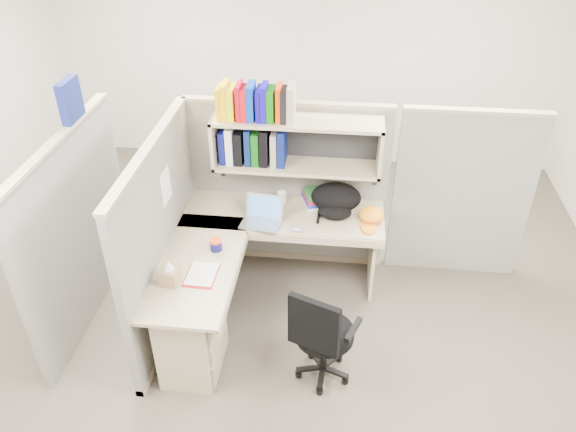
# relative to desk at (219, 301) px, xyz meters

# --- Properties ---
(ground) EXTENTS (6.00, 6.00, 0.00)m
(ground) POSITION_rel_desk_xyz_m (0.41, 0.29, -0.44)
(ground) COLOR #37312A
(ground) RESTS_ON ground
(room_shell) EXTENTS (6.00, 6.00, 6.00)m
(room_shell) POSITION_rel_desk_xyz_m (0.41, 0.29, 1.18)
(room_shell) COLOR #B6B0A5
(room_shell) RESTS_ON ground
(cubicle) EXTENTS (3.79, 1.84, 1.95)m
(cubicle) POSITION_rel_desk_xyz_m (0.04, 0.74, 0.47)
(cubicle) COLOR slate
(cubicle) RESTS_ON ground
(desk) EXTENTS (1.74, 1.75, 0.73)m
(desk) POSITION_rel_desk_xyz_m (0.00, 0.00, 0.00)
(desk) COLOR gray
(desk) RESTS_ON ground
(laptop) EXTENTS (0.37, 0.37, 0.23)m
(laptop) POSITION_rel_desk_xyz_m (0.24, 0.66, 0.41)
(laptop) COLOR #AEADB2
(laptop) RESTS_ON desk
(backpack) EXTENTS (0.51, 0.45, 0.26)m
(backpack) POSITION_rel_desk_xyz_m (0.86, 0.90, 0.42)
(backpack) COLOR black
(backpack) RESTS_ON desk
(orange_cap) EXTENTS (0.26, 0.28, 0.12)m
(orange_cap) POSITION_rel_desk_xyz_m (1.17, 0.83, 0.35)
(orange_cap) COLOR orange
(orange_cap) RESTS_ON desk
(snack_canister) EXTENTS (0.10, 0.10, 0.10)m
(snack_canister) POSITION_rel_desk_xyz_m (-0.06, 0.28, 0.34)
(snack_canister) COLOR #0E0E53
(snack_canister) RESTS_ON desk
(tissue_box) EXTENTS (0.14, 0.14, 0.21)m
(tissue_box) POSITION_rel_desk_xyz_m (-0.31, -0.15, 0.39)
(tissue_box) COLOR #A1825B
(tissue_box) RESTS_ON desk
(mouse) EXTENTS (0.10, 0.08, 0.03)m
(mouse) POSITION_rel_desk_xyz_m (0.55, 0.60, 0.31)
(mouse) COLOR #8797BF
(mouse) RESTS_ON desk
(paper_cup) EXTENTS (0.09, 0.09, 0.11)m
(paper_cup) POSITION_rel_desk_xyz_m (0.37, 1.03, 0.35)
(paper_cup) COLOR silver
(paper_cup) RESTS_ON desk
(book_stack) EXTENTS (0.25, 0.29, 0.12)m
(book_stack) POSITION_rel_desk_xyz_m (0.66, 1.04, 0.35)
(book_stack) COLOR gray
(book_stack) RESTS_ON desk
(loose_paper) EXTENTS (0.21, 0.28, 0.00)m
(loose_paper) POSITION_rel_desk_xyz_m (-0.10, -0.03, 0.29)
(loose_paper) COLOR silver
(loose_paper) RESTS_ON desk
(task_chair) EXTENTS (0.53, 0.49, 0.91)m
(task_chair) POSITION_rel_desk_xyz_m (0.83, -0.29, -0.12)
(task_chair) COLOR black
(task_chair) RESTS_ON ground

